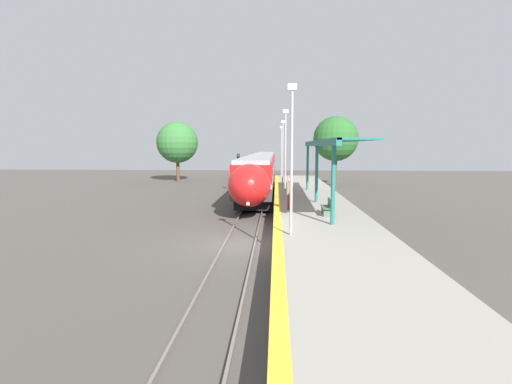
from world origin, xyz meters
TOP-DOWN VIEW (x-y plane):
  - ground_plane at (0.00, 0.00)m, footprint 120.00×120.00m
  - rail_left at (-0.72, 0.00)m, footprint 0.08×90.00m
  - rail_right at (0.72, 0.00)m, footprint 0.08×90.00m
  - train at (0.00, 27.72)m, footprint 2.88×45.48m
  - platform_right at (4.09, 0.00)m, footprint 5.02×64.00m
  - platform_bench at (4.46, 2.69)m, footprint 0.44×1.48m
  - person_waiting at (2.51, 4.48)m, footprint 0.36×0.24m
  - railway_signal at (-2.19, 22.27)m, footprint 0.28×0.28m
  - lamppost_near at (2.33, -2.27)m, footprint 0.36×0.20m
  - lamppost_mid at (2.33, 8.85)m, footprint 0.36×0.20m
  - lamppost_far at (2.33, 19.98)m, footprint 0.36×0.20m
  - lamppost_farthest at (2.33, 31.11)m, footprint 0.36×0.20m
  - station_canopy at (4.94, 7.72)m, footprint 2.02×18.29m
  - background_tree_left at (-11.53, 34.55)m, footprint 5.51×5.51m
  - background_tree_right at (8.82, 30.03)m, footprint 5.37×5.37m

SIDE VIEW (x-z plane):
  - ground_plane at x=0.00m, z-range 0.00..0.00m
  - rail_left at x=-0.72m, z-range 0.00..0.15m
  - rail_right at x=0.72m, z-range 0.00..0.15m
  - platform_right at x=4.09m, z-range 0.00..1.04m
  - platform_bench at x=4.46m, z-range 1.05..1.94m
  - person_waiting at x=2.51m, z-range 1.08..2.90m
  - train at x=0.00m, z-range 0.27..4.02m
  - railway_signal at x=-2.19m, z-range 0.46..4.40m
  - lamppost_near at x=2.33m, z-range 1.43..7.55m
  - lamppost_mid at x=2.33m, z-range 1.43..7.55m
  - lamppost_far at x=2.33m, z-range 1.43..7.55m
  - lamppost_farthest at x=2.33m, z-range 1.43..7.55m
  - station_canopy at x=4.94m, z-range 2.79..6.83m
  - background_tree_left at x=-11.53m, z-range 1.22..9.21m
  - background_tree_right at x=8.82m, z-range 1.44..9.74m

